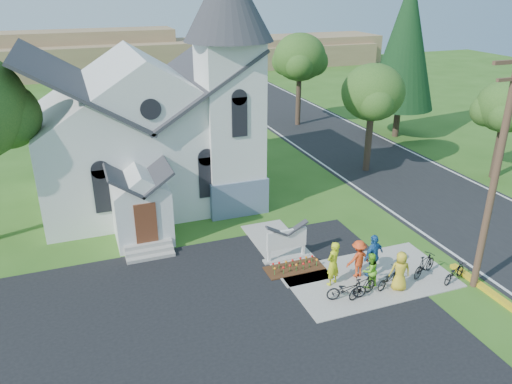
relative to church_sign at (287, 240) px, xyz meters
name	(u,v)px	position (x,y,z in m)	size (l,w,h in m)	color
ground	(344,292)	(1.20, -3.20, -1.03)	(120.00, 120.00, 0.00)	#305B1A
parking_lot	(189,367)	(-5.80, -5.20, -1.02)	(20.00, 16.00, 0.02)	black
road	(361,154)	(11.20, 11.80, -1.02)	(8.00, 90.00, 0.02)	black
sidewalk	(369,278)	(2.70, -2.70, -1.00)	(7.00, 4.00, 0.05)	gray
church	(149,109)	(-4.28, 9.28, 4.22)	(12.35, 12.00, 13.00)	white
church_sign	(287,240)	(0.00, 0.00, 0.00)	(2.20, 0.40, 1.70)	gray
flower_bed	(294,268)	(0.00, -0.90, -0.99)	(2.60, 1.10, 0.07)	#3C2010
utility_pole	(499,164)	(6.56, -4.70, 4.38)	(3.45, 0.28, 10.00)	#4D3326
tree_road_near	(373,93)	(9.70, 8.80, 4.18)	(4.00, 4.00, 7.05)	#37281E
tree_road_mid	(300,58)	(10.20, 20.80, 4.75)	(4.40, 4.40, 7.80)	#37281E
tree_road_far	(506,107)	(16.70, 4.80, 3.61)	(3.60, 3.60, 6.30)	#37281E
conifer	(406,43)	(16.20, 14.80, 6.36)	(5.20, 5.20, 12.40)	#37281E
distant_hills	(163,55)	(4.56, 53.13, 1.15)	(61.00, 10.00, 5.60)	#876A4B
cyclist_0	(333,263)	(0.97, -2.55, 0.00)	(0.72, 0.47, 1.96)	#CDD919
bike_0	(346,289)	(0.98, -3.70, -0.55)	(0.57, 1.63, 0.86)	black
cyclist_1	(370,270)	(2.30, -3.27, -0.20)	(0.75, 0.59, 1.55)	#72CF26
bike_1	(362,287)	(1.66, -3.79, -0.53)	(0.42, 1.50, 0.90)	black
cyclist_2	(373,256)	(2.87, -2.61, 0.01)	(1.15, 0.48, 1.97)	#205BA2
bike_2	(389,278)	(3.08, -3.57, -0.58)	(0.53, 1.52, 0.80)	black
cyclist_3	(358,259)	(2.27, -2.41, -0.13)	(1.10, 0.63, 1.70)	#E74419
bike_3	(425,265)	(5.00, -3.34, -0.48)	(0.47, 1.65, 0.99)	black
cyclist_4	(400,271)	(3.34, -3.86, -0.12)	(0.84, 0.55, 1.72)	gold
bike_4	(454,272)	(5.90, -4.16, -0.57)	(0.54, 1.55, 0.81)	black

